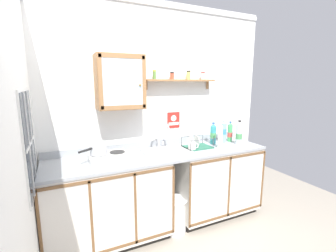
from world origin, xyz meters
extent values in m
plane|color=#9E9384|center=(0.00, 0.00, 0.00)|extent=(5.61, 5.61, 0.00)
cube|color=white|center=(0.00, 0.67, 1.35)|extent=(3.21, 0.05, 2.69)
cube|color=white|center=(0.00, 0.64, 2.64)|extent=(3.21, 0.02, 0.05)
cube|color=white|center=(-1.33, -0.28, 1.35)|extent=(0.05, 3.44, 2.69)
cube|color=black|center=(-0.65, 0.36, 0.04)|extent=(1.24, 0.56, 0.08)
cube|color=silver|center=(-0.65, 0.33, 0.50)|extent=(1.27, 0.62, 0.83)
cube|color=brown|center=(-0.65, 0.01, 0.87)|extent=(1.27, 0.01, 0.03)
cube|color=brown|center=(-0.65, 0.01, 0.13)|extent=(1.27, 0.01, 0.03)
cube|color=brown|center=(-1.29, 0.01, 0.50)|extent=(0.02, 0.01, 0.76)
cube|color=brown|center=(-0.86, 0.01, 0.50)|extent=(0.02, 0.01, 0.76)
cube|color=brown|center=(-0.44, 0.01, 0.50)|extent=(0.02, 0.01, 0.76)
cube|color=brown|center=(-0.02, 0.01, 0.50)|extent=(0.02, 0.01, 0.76)
cube|color=black|center=(0.74, 0.36, 0.04)|extent=(1.08, 0.56, 0.08)
cube|color=silver|center=(0.74, 0.33, 0.50)|extent=(1.10, 0.62, 0.83)
cube|color=brown|center=(0.74, 0.01, 0.87)|extent=(1.10, 0.01, 0.03)
cube|color=brown|center=(0.74, 0.01, 0.13)|extent=(1.10, 0.01, 0.03)
cube|color=brown|center=(0.19, 0.01, 0.50)|extent=(0.02, 0.01, 0.76)
cube|color=brown|center=(0.74, 0.01, 0.50)|extent=(0.02, 0.01, 0.76)
cube|color=brown|center=(1.29, 0.01, 0.50)|extent=(0.02, 0.01, 0.76)
cube|color=#9EA3A8|center=(0.00, 0.33, 0.93)|extent=(2.57, 0.65, 0.03)
cube|color=#9EA3A8|center=(0.00, 0.63, 0.98)|extent=(2.57, 0.02, 0.08)
cube|color=silver|center=(0.05, 0.35, 0.95)|extent=(0.54, 0.36, 0.01)
cube|color=slate|center=(0.05, 0.35, 0.84)|extent=(0.46, 0.29, 0.01)
cube|color=slate|center=(0.05, 0.50, 0.89)|extent=(0.46, 0.01, 0.11)
cube|color=slate|center=(0.05, 0.20, 0.89)|extent=(0.46, 0.01, 0.11)
cylinder|color=#4C4C51|center=(0.05, 0.35, 0.84)|extent=(0.04, 0.04, 0.01)
cylinder|color=silver|center=(0.04, 0.55, 0.95)|extent=(0.05, 0.05, 0.02)
cylinder|color=silver|center=(0.04, 0.55, 1.07)|extent=(0.02, 0.02, 0.21)
torus|color=silver|center=(0.04, 0.45, 1.17)|extent=(0.22, 0.02, 0.22)
cylinder|color=silver|center=(0.10, 0.55, 0.99)|extent=(0.02, 0.02, 0.05)
cube|color=silver|center=(-0.62, 0.34, 0.97)|extent=(0.40, 0.34, 0.06)
cylinder|color=#2D2D2D|center=(-0.72, 0.36, 1.01)|extent=(0.16, 0.16, 0.01)
cylinder|color=#2D2D2D|center=(-0.52, 0.36, 1.01)|extent=(0.16, 0.16, 0.01)
cylinder|color=black|center=(-0.72, 0.18, 0.97)|extent=(0.03, 0.02, 0.03)
cylinder|color=black|center=(-0.52, 0.18, 0.97)|extent=(0.03, 0.02, 0.03)
cylinder|color=silver|center=(-0.72, 0.36, 1.06)|extent=(0.18, 0.18, 0.10)
torus|color=silver|center=(-0.72, 0.36, 1.11)|extent=(0.18, 0.18, 0.01)
cylinder|color=black|center=(-0.86, 0.27, 1.09)|extent=(0.14, 0.11, 0.02)
cylinder|color=#8CB7E0|center=(0.93, 0.41, 1.07)|extent=(0.08, 0.08, 0.26)
cone|color=#8CB7E0|center=(0.93, 0.41, 1.22)|extent=(0.07, 0.07, 0.04)
cylinder|color=white|center=(0.93, 0.41, 1.25)|extent=(0.04, 0.04, 0.02)
cylinder|color=#3F8CCC|center=(0.93, 0.41, 1.09)|extent=(0.08, 0.08, 0.07)
cylinder|color=#4CB266|center=(1.06, 0.43, 1.06)|extent=(0.06, 0.06, 0.23)
cone|color=#4CB266|center=(1.06, 0.43, 1.19)|extent=(0.06, 0.06, 0.03)
cylinder|color=#2D59B2|center=(1.06, 0.43, 1.21)|extent=(0.03, 0.03, 0.02)
cylinder|color=#D84C3F|center=(1.06, 0.43, 1.03)|extent=(0.07, 0.07, 0.06)
cylinder|color=teal|center=(0.76, 0.42, 1.06)|extent=(0.07, 0.07, 0.23)
cone|color=teal|center=(0.76, 0.42, 1.19)|extent=(0.07, 0.07, 0.03)
cylinder|color=#2D59B2|center=(0.76, 0.42, 1.22)|extent=(0.03, 0.03, 0.02)
cylinder|color=#4C9959|center=(0.76, 0.42, 1.06)|extent=(0.08, 0.08, 0.07)
cylinder|color=white|center=(0.73, 0.22, 1.08)|extent=(0.06, 0.06, 0.28)
cone|color=white|center=(0.73, 0.22, 1.23)|extent=(0.06, 0.06, 0.03)
cylinder|color=white|center=(0.73, 0.22, 1.25)|extent=(0.03, 0.03, 0.02)
cylinder|color=white|center=(0.73, 0.22, 1.10)|extent=(0.06, 0.06, 0.08)
cylinder|color=silver|center=(1.06, 0.25, 1.07)|extent=(0.08, 0.08, 0.27)
cone|color=silver|center=(1.06, 0.25, 1.22)|extent=(0.08, 0.08, 0.04)
cylinder|color=#262626|center=(1.06, 0.25, 1.25)|extent=(0.04, 0.04, 0.02)
cylinder|color=#4C9959|center=(1.06, 0.25, 1.05)|extent=(0.08, 0.08, 0.07)
cube|color=#26664C|center=(0.48, 0.35, 0.95)|extent=(0.35, 0.25, 0.01)
cylinder|color=#4C4F54|center=(0.32, 0.23, 1.01)|extent=(0.01, 0.01, 0.11)
cylinder|color=#4C4F54|center=(0.64, 0.23, 1.01)|extent=(0.01, 0.01, 0.11)
cylinder|color=#4C4F54|center=(0.32, 0.47, 1.01)|extent=(0.01, 0.01, 0.11)
cylinder|color=#4C4F54|center=(0.64, 0.47, 1.01)|extent=(0.01, 0.01, 0.11)
cylinder|color=#4C4F54|center=(0.48, 0.23, 1.07)|extent=(0.32, 0.01, 0.01)
cylinder|color=#4C4F54|center=(0.48, 0.47, 1.07)|extent=(0.32, 0.01, 0.01)
cylinder|color=white|center=(0.39, 0.35, 1.03)|extent=(0.01, 0.14, 0.14)
cylinder|color=white|center=(0.47, 0.35, 1.03)|extent=(0.01, 0.14, 0.14)
cylinder|color=white|center=(0.36, 0.27, 0.99)|extent=(0.09, 0.09, 0.10)
torus|color=white|center=(0.41, 0.26, 0.99)|extent=(0.07, 0.03, 0.07)
cube|color=#996B42|center=(-0.43, 0.50, 1.75)|extent=(0.51, 0.28, 0.58)
cube|color=silver|center=(-0.43, 0.36, 1.75)|extent=(0.42, 0.01, 0.48)
cube|color=#996B42|center=(-0.66, 0.36, 1.75)|extent=(0.04, 0.01, 0.55)
cube|color=#996B42|center=(-0.21, 0.36, 1.75)|extent=(0.04, 0.01, 0.55)
cube|color=#996B42|center=(-0.43, 0.36, 2.01)|extent=(0.48, 0.01, 0.05)
cube|color=#996B42|center=(-0.43, 0.36, 1.49)|extent=(0.48, 0.01, 0.05)
sphere|color=olive|center=(-0.26, 0.34, 1.72)|extent=(0.02, 0.02, 0.02)
cube|color=#996B42|center=(0.35, 0.57, 1.77)|extent=(0.94, 0.14, 0.02)
cube|color=#996B42|center=(-0.09, 0.63, 1.71)|extent=(0.02, 0.03, 0.10)
cube|color=#996B42|center=(0.80, 0.63, 1.71)|extent=(0.02, 0.03, 0.10)
cylinder|color=#598C3F|center=(0.00, 0.57, 1.83)|extent=(0.04, 0.04, 0.09)
cylinder|color=yellow|center=(0.00, 0.57, 1.88)|extent=(0.04, 0.04, 0.02)
cylinder|color=#CC4C33|center=(0.23, 0.57, 1.82)|extent=(0.05, 0.05, 0.07)
cylinder|color=black|center=(0.23, 0.57, 1.86)|extent=(0.05, 0.05, 0.02)
cylinder|color=#E0C659|center=(0.47, 0.58, 1.83)|extent=(0.05, 0.05, 0.09)
cylinder|color=black|center=(0.47, 0.58, 1.88)|extent=(0.05, 0.05, 0.02)
cylinder|color=silver|center=(0.68, 0.57, 1.82)|extent=(0.05, 0.05, 0.08)
cylinder|color=red|center=(0.68, 0.57, 1.87)|extent=(0.05, 0.05, 0.02)
cube|color=#B2261E|center=(0.29, 0.64, 1.26)|extent=(0.17, 0.01, 0.21)
cube|color=white|center=(0.29, 0.63, 1.21)|extent=(0.15, 0.00, 0.04)
cylinder|color=white|center=(0.29, 0.63, 1.29)|extent=(0.08, 0.00, 0.08)
cube|color=#262D38|center=(-1.29, 0.07, 1.26)|extent=(0.01, 0.58, 0.83)
cube|color=white|center=(-1.30, 0.07, 1.26)|extent=(0.02, 0.62, 0.87)
cube|color=white|center=(-1.29, -0.03, 1.26)|extent=(0.01, 0.02, 0.83)
cube|color=white|center=(-1.29, 0.18, 1.26)|extent=(0.01, 0.02, 0.83)
cube|color=white|center=(-1.29, 0.07, 1.26)|extent=(0.01, 0.58, 0.02)
cylinder|color=silver|center=(0.09, 0.17, 0.20)|extent=(0.25, 0.25, 0.40)
torus|color=white|center=(0.09, 0.17, 0.40)|extent=(0.28, 0.28, 0.03)
camera|label=1|loc=(-1.05, -2.06, 1.74)|focal=24.92mm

